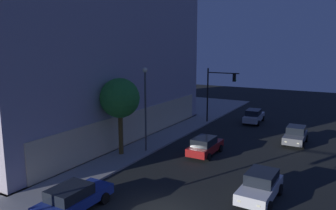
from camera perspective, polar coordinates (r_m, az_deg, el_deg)
name	(u,v)px	position (r m, az deg, el deg)	size (l,w,h in m)	color
modern_building	(42,36)	(40.20, -21.20, 11.24)	(28.52, 26.05, 21.25)	#4C4C51
traffic_light_far_corner	(217,87)	(39.71, 8.57, 3.08)	(0.32, 4.00, 6.63)	black
street_lamp_sidewalk	(145,99)	(28.38, -4.00, 1.10)	(0.44, 0.44, 7.43)	#4C4C4C
sidewalk_tree	(120,98)	(27.74, -8.45, 1.14)	(3.38, 3.38, 6.61)	brown
car_blue	(73,198)	(20.04, -16.31, -15.38)	(4.76, 2.16, 1.57)	navy
car_white	(260,186)	(21.39, 15.91, -13.48)	(4.46, 2.19, 1.72)	silver
car_red	(205,146)	(28.67, 6.52, -7.12)	(4.46, 2.00, 1.62)	maroon
car_grey	(295,135)	(34.10, 21.47, -4.94)	(4.34, 2.07, 1.68)	slate
car_silver	(254,116)	(41.66, 14.82, -1.88)	(4.78, 2.13, 1.72)	#B7BABF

